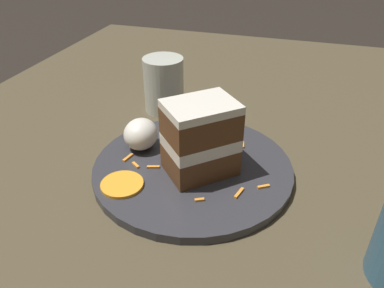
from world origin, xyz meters
name	(u,v)px	position (x,y,z in m)	size (l,w,h in m)	color
ground_plane	(189,183)	(0.00, 0.00, 0.00)	(6.00, 6.00, 0.00)	black
dining_table	(188,177)	(0.00, 0.00, 0.01)	(1.39, 0.98, 0.02)	#4C422D
plate	(192,169)	(0.00, -0.01, 0.03)	(0.28, 0.28, 0.01)	#333338
cake_slice	(200,138)	(-0.01, -0.02, 0.09)	(0.11, 0.11, 0.10)	brown
cream_dollop	(141,134)	(0.02, 0.08, 0.06)	(0.06, 0.05, 0.05)	white
orange_garnish	(122,184)	(-0.07, 0.07, 0.04)	(0.06, 0.06, 0.00)	orange
carrot_shreds_scatter	(197,161)	(0.01, -0.01, 0.04)	(0.18, 0.21, 0.00)	orange
drinking_glass	(164,88)	(0.17, 0.10, 0.07)	(0.07, 0.07, 0.10)	beige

